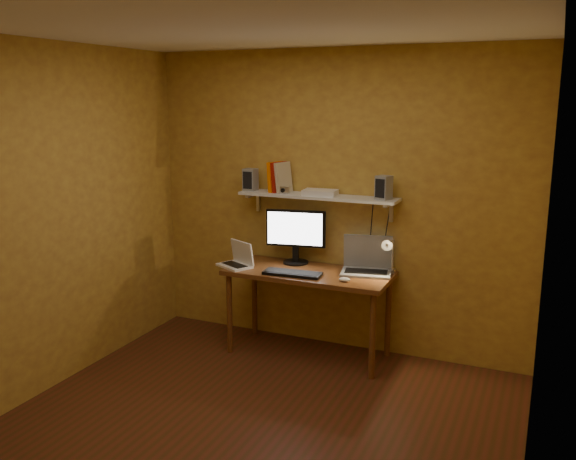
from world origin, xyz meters
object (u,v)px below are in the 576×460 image
at_px(wall_shelf, 318,197).
at_px(speaker_left, 250,180).
at_px(monitor, 296,234).
at_px(desk, 309,281).
at_px(desk_lamp, 390,251).
at_px(speaker_right, 384,188).
at_px(netbook, 238,260).
at_px(router, 320,192).
at_px(mouse, 345,279).
at_px(keyboard, 292,273).
at_px(shelf_camera, 283,190).
at_px(laptop, 367,263).

relative_size(wall_shelf, speaker_left, 7.18).
relative_size(wall_shelf, monitor, 2.66).
distance_m(desk, speaker_left, 1.05).
distance_m(desk_lamp, speaker_right, 0.52).
height_order(netbook, router, router).
distance_m(netbook, speaker_left, 0.73).
height_order(mouse, speaker_left, speaker_left).
relative_size(mouse, speaker_left, 0.48).
xyz_separation_m(monitor, desk_lamp, (0.86, -0.06, -0.06)).
bearing_deg(desk_lamp, keyboard, -158.59).
xyz_separation_m(desk_lamp, shelf_camera, (-0.96, 0.02, 0.45)).
bearing_deg(router, monitor, 178.78).
height_order(desk, wall_shelf, wall_shelf).
bearing_deg(shelf_camera, mouse, -24.59).
xyz_separation_m(netbook, speaker_right, (1.20, 0.29, 0.66)).
height_order(laptop, desk_lamp, desk_lamp).
relative_size(monitor, router, 1.87).
bearing_deg(mouse, laptop, 72.32).
xyz_separation_m(desk, speaker_left, (-0.64, 0.19, 0.81)).
xyz_separation_m(laptop, router, (-0.43, 0.01, 0.57)).
bearing_deg(laptop, mouse, -115.44).
bearing_deg(speaker_left, wall_shelf, 2.38).
distance_m(keyboard, speaker_right, 1.03).
relative_size(wall_shelf, router, 4.98).
xyz_separation_m(monitor, laptop, (0.66, -0.02, -0.19)).
bearing_deg(shelf_camera, speaker_left, 172.05).
relative_size(laptop, router, 1.64).
height_order(wall_shelf, router, router).
relative_size(mouse, desk_lamp, 0.25).
bearing_deg(desk_lamp, monitor, 175.98).
bearing_deg(wall_shelf, monitor, -177.79).
distance_m(keyboard, shelf_camera, 0.74).
height_order(netbook, mouse, netbook).
bearing_deg(monitor, speaker_right, -10.36).
bearing_deg(netbook, shelf_camera, 63.74).
relative_size(monitor, laptop, 1.14).
height_order(desk, router, router).
bearing_deg(mouse, speaker_left, 156.98).
height_order(netbook, speaker_right, speaker_right).
bearing_deg(router, desk_lamp, -5.02).
distance_m(wall_shelf, mouse, 0.79).
xyz_separation_m(desk_lamp, speaker_left, (-1.30, 0.06, 0.51)).
bearing_deg(mouse, desk, 152.41).
height_order(keyboard, shelf_camera, shelf_camera).
bearing_deg(wall_shelf, desk_lamp, -5.88).
distance_m(wall_shelf, laptop, 0.70).
bearing_deg(speaker_left, keyboard, -30.20).
relative_size(desk, router, 4.98).
bearing_deg(laptop, speaker_right, -3.83).
relative_size(keyboard, router, 1.72).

